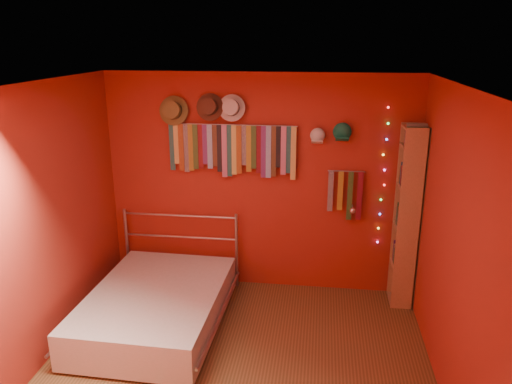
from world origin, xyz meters
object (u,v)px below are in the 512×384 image
at_px(bed, 157,307).
at_px(bookshelf, 411,217).
at_px(tie_rack, 233,148).
at_px(reading_lamp, 352,210).

bearing_deg(bed, bookshelf, 19.40).
relative_size(tie_rack, bed, 0.76).
relative_size(reading_lamp, bed, 0.15).
xyz_separation_m(tie_rack, bed, (-0.63, -0.99, -1.46)).
height_order(tie_rack, bookshelf, bookshelf).
xyz_separation_m(bookshelf, bed, (-2.59, -0.84, -0.80)).
distance_m(tie_rack, reading_lamp, 1.48).
bearing_deg(reading_lamp, bed, -156.99).
xyz_separation_m(reading_lamp, bookshelf, (0.62, -0.00, -0.05)).
relative_size(reading_lamp, bookshelf, 0.14).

